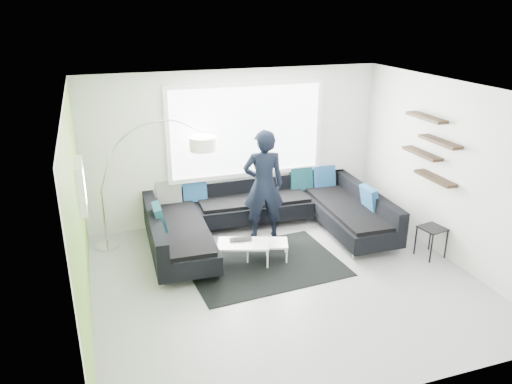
% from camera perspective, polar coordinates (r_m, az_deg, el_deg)
% --- Properties ---
extents(ground, '(5.50, 5.50, 0.00)m').
position_cam_1_polar(ground, '(7.55, 3.25, -10.01)').
color(ground, gray).
rests_on(ground, ground).
extents(room_shell, '(5.54, 5.04, 2.82)m').
position_cam_1_polar(room_shell, '(7.01, 3.21, 3.71)').
color(room_shell, white).
rests_on(room_shell, ground).
extents(sectional_sofa, '(4.08, 2.61, 0.86)m').
position_cam_1_polar(sectional_sofa, '(8.62, 1.19, -3.09)').
color(sectional_sofa, black).
rests_on(sectional_sofa, ground).
extents(rug, '(2.46, 1.87, 0.01)m').
position_cam_1_polar(rug, '(7.94, 0.92, -8.28)').
color(rug, black).
rests_on(rug, ground).
extents(coffee_table, '(1.17, 0.90, 0.34)m').
position_cam_1_polar(coffee_table, '(8.00, -0.09, -6.72)').
color(coffee_table, white).
rests_on(coffee_table, ground).
extents(arc_lamp, '(1.98, 0.63, 2.11)m').
position_cam_1_polar(arc_lamp, '(8.44, -17.35, 0.36)').
color(arc_lamp, white).
rests_on(arc_lamp, ground).
extents(side_table, '(0.43, 0.43, 0.51)m').
position_cam_1_polar(side_table, '(8.56, 19.34, -5.41)').
color(side_table, black).
rests_on(side_table, ground).
extents(person, '(0.86, 0.69, 1.94)m').
position_cam_1_polar(person, '(8.48, 0.86, 0.79)').
color(person, black).
rests_on(person, ground).
extents(laptop, '(0.42, 0.33, 0.03)m').
position_cam_1_polar(laptop, '(7.91, -1.70, -5.60)').
color(laptop, black).
rests_on(laptop, coffee_table).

